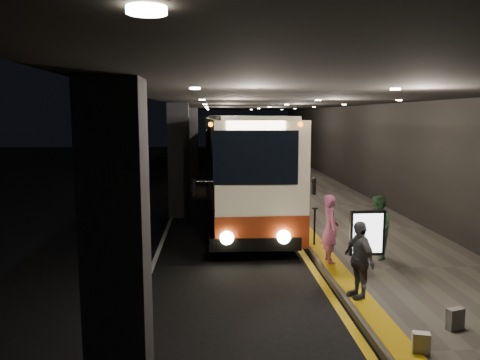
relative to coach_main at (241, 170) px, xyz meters
name	(u,v)px	position (x,y,z in m)	size (l,w,h in m)	color
ground	(220,242)	(-0.90, -3.74, -1.82)	(90.00, 90.00, 0.00)	black
lane_line_white	(174,211)	(-2.70, 1.26, -1.82)	(0.12, 50.00, 0.01)	silver
kerb_stripe_yellow	(274,209)	(1.45, 1.26, -1.82)	(0.18, 50.00, 0.01)	gold
sidewalk	(330,207)	(3.85, 1.26, -1.75)	(4.50, 50.00, 0.15)	#514C44
tactile_strip	(285,206)	(1.95, 1.26, -1.67)	(0.50, 50.00, 0.01)	gold
terminal_wall	(385,138)	(6.10, 1.26, 1.18)	(0.10, 50.00, 6.00)	black
support_columns	(179,160)	(-2.40, 0.26, 0.38)	(0.80, 24.80, 4.40)	black
canopy	(278,98)	(1.60, 1.26, 2.78)	(9.00, 50.00, 0.40)	black
coach_main	(241,170)	(0.00, 0.00, 0.00)	(2.89, 12.25, 3.80)	#EDE4C6
coach_second	(232,148)	(0.24, 13.82, -0.09)	(2.48, 11.51, 3.61)	#EDE4C6
coach_third	(223,138)	(-0.05, 25.48, 0.00)	(3.02, 12.14, 3.79)	#EDE4C6
passenger_boarding	(330,229)	(1.90, -6.33, -0.78)	(0.65, 0.43, 1.78)	#AC5075
passenger_waiting_green	(378,228)	(3.23, -6.12, -0.83)	(0.82, 0.51, 1.69)	#37633F
passenger_waiting_grey	(359,259)	(1.90, -8.70, -0.86)	(0.95, 0.49, 1.63)	#4B4C50
bag_polka	(455,319)	(3.16, -10.27, -1.48)	(0.32, 0.14, 0.39)	black
bag_plain	(421,343)	(2.19, -11.03, -1.50)	(0.27, 0.16, 0.34)	silver
info_sign	(367,234)	(2.33, -7.90, -0.54)	(0.80, 0.16, 1.68)	black
stanchion_post	(315,227)	(1.85, -4.75, -1.12)	(0.05, 0.05, 1.10)	black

